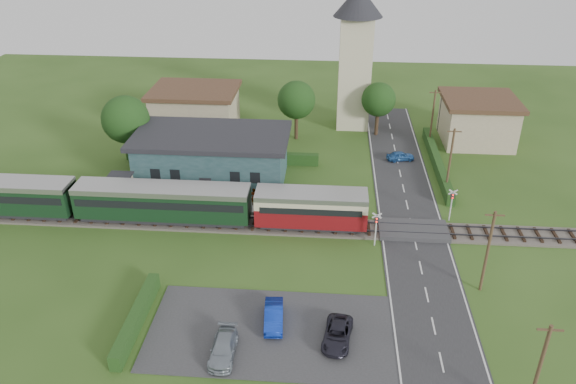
# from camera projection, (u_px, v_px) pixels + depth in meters

# --- Properties ---
(ground) EXTENTS (120.00, 120.00, 0.00)m
(ground) POSITION_uv_depth(u_px,v_px,m) (301.00, 240.00, 49.69)
(ground) COLOR #2D4C19
(railway_track) EXTENTS (76.00, 3.20, 0.49)m
(railway_track) POSITION_uv_depth(u_px,v_px,m) (303.00, 227.00, 51.39)
(railway_track) COLOR #4C443D
(railway_track) RESTS_ON ground
(road) EXTENTS (6.00, 70.00, 0.05)m
(road) POSITION_uv_depth(u_px,v_px,m) (416.00, 244.00, 48.98)
(road) COLOR #28282B
(road) RESTS_ON ground
(car_park) EXTENTS (17.00, 9.00, 0.08)m
(car_park) POSITION_uv_depth(u_px,v_px,m) (270.00, 332.00, 39.23)
(car_park) COLOR #333335
(car_park) RESTS_ON ground
(crossing_deck) EXTENTS (6.20, 3.40, 0.45)m
(crossing_deck) POSITION_uv_depth(u_px,v_px,m) (413.00, 230.00, 50.64)
(crossing_deck) COLOR #333335
(crossing_deck) RESTS_ON ground
(platform) EXTENTS (30.00, 3.00, 0.45)m
(platform) POSITION_uv_depth(u_px,v_px,m) (203.00, 204.00, 54.85)
(platform) COLOR gray
(platform) RESTS_ON ground
(equipment_hut) EXTENTS (2.30, 2.30, 2.55)m
(equipment_hut) POSITION_uv_depth(u_px,v_px,m) (121.00, 187.00, 54.68)
(equipment_hut) COLOR beige
(equipment_hut) RESTS_ON platform
(station_building) EXTENTS (16.00, 9.00, 5.30)m
(station_building) POSITION_uv_depth(u_px,v_px,m) (213.00, 157.00, 58.77)
(station_building) COLOR #204343
(station_building) RESTS_ON ground
(train) EXTENTS (43.20, 2.90, 3.40)m
(train) POSITION_uv_depth(u_px,v_px,m) (129.00, 200.00, 51.53)
(train) COLOR #232328
(train) RESTS_ON ground
(church_tower) EXTENTS (6.00, 6.00, 17.60)m
(church_tower) POSITION_uv_depth(u_px,v_px,m) (356.00, 48.00, 69.11)
(church_tower) COLOR beige
(church_tower) RESTS_ON ground
(house_west) EXTENTS (10.80, 8.80, 5.50)m
(house_west) POSITION_uv_depth(u_px,v_px,m) (196.00, 109.00, 71.38)
(house_west) COLOR tan
(house_west) RESTS_ON ground
(house_east) EXTENTS (8.80, 8.80, 5.50)m
(house_east) POSITION_uv_depth(u_px,v_px,m) (477.00, 120.00, 68.05)
(house_east) COLOR tan
(house_east) RESTS_ON ground
(hedge_carpark) EXTENTS (0.80, 9.00, 1.20)m
(hedge_carpark) POSITION_uv_depth(u_px,v_px,m) (136.00, 318.00, 39.63)
(hedge_carpark) COLOR #193814
(hedge_carpark) RESTS_ON ground
(hedge_roadside) EXTENTS (0.80, 18.00, 1.20)m
(hedge_roadside) POSITION_uv_depth(u_px,v_px,m) (437.00, 162.00, 62.47)
(hedge_roadside) COLOR #193814
(hedge_roadside) RESTS_ON ground
(hedge_station) EXTENTS (22.00, 0.80, 1.30)m
(hedge_station) POSITION_uv_depth(u_px,v_px,m) (222.00, 157.00, 63.69)
(hedge_station) COLOR #193814
(hedge_station) RESTS_ON ground
(tree_a) EXTENTS (5.20, 5.20, 8.00)m
(tree_a) POSITION_uv_depth(u_px,v_px,m) (126.00, 120.00, 60.84)
(tree_a) COLOR #332316
(tree_a) RESTS_ON ground
(tree_b) EXTENTS (4.60, 4.60, 7.34)m
(tree_b) POSITION_uv_depth(u_px,v_px,m) (296.00, 100.00, 67.66)
(tree_b) COLOR #332316
(tree_b) RESTS_ON ground
(tree_c) EXTENTS (4.20, 4.20, 6.78)m
(tree_c) POSITION_uv_depth(u_px,v_px,m) (379.00, 100.00, 68.89)
(tree_c) COLOR #332316
(tree_c) RESTS_ON ground
(utility_pole_a) EXTENTS (1.40, 0.22, 7.00)m
(utility_pole_a) POSITION_uv_depth(u_px,v_px,m) (538.00, 372.00, 31.17)
(utility_pole_a) COLOR #473321
(utility_pole_a) RESTS_ON ground
(utility_pole_b) EXTENTS (1.40, 0.22, 7.00)m
(utility_pole_b) POSITION_uv_depth(u_px,v_px,m) (488.00, 251.00, 41.71)
(utility_pole_b) COLOR #473321
(utility_pole_b) RESTS_ON ground
(utility_pole_c) EXTENTS (1.40, 0.22, 7.00)m
(utility_pole_c) POSITION_uv_depth(u_px,v_px,m) (450.00, 160.00, 55.77)
(utility_pole_c) COLOR #473321
(utility_pole_c) RESTS_ON ground
(utility_pole_d) EXTENTS (1.40, 0.22, 7.00)m
(utility_pole_d) POSITION_uv_depth(u_px,v_px,m) (432.00, 118.00, 66.31)
(utility_pole_d) COLOR #473321
(utility_pole_d) RESTS_ON ground
(crossing_signal_near) EXTENTS (0.84, 0.28, 3.28)m
(crossing_signal_near) POSITION_uv_depth(u_px,v_px,m) (376.00, 224.00, 47.87)
(crossing_signal_near) COLOR silver
(crossing_signal_near) RESTS_ON ground
(crossing_signal_far) EXTENTS (0.84, 0.28, 3.28)m
(crossing_signal_far) POSITION_uv_depth(u_px,v_px,m) (452.00, 200.00, 51.58)
(crossing_signal_far) COLOR silver
(crossing_signal_far) RESTS_ON ground
(streetlamp_west) EXTENTS (0.30, 0.30, 5.15)m
(streetlamp_west) POSITION_uv_depth(u_px,v_px,m) (129.00, 120.00, 67.36)
(streetlamp_west) COLOR #3F3F47
(streetlamp_west) RESTS_ON ground
(streetlamp_east) EXTENTS (0.30, 0.30, 5.15)m
(streetlamp_east) POSITION_uv_depth(u_px,v_px,m) (440.00, 108.00, 70.85)
(streetlamp_east) COLOR #3F3F47
(streetlamp_east) RESTS_ON ground
(car_on_road) EXTENTS (3.32, 1.93, 1.06)m
(car_on_road) POSITION_uv_depth(u_px,v_px,m) (400.00, 156.00, 64.01)
(car_on_road) COLOR #275A9F
(car_on_road) RESTS_ON road
(car_park_blue) EXTENTS (1.60, 3.82, 1.23)m
(car_park_blue) POSITION_uv_depth(u_px,v_px,m) (274.00, 316.00, 39.70)
(car_park_blue) COLOR #0D2A9F
(car_park_blue) RESTS_ON car_park
(car_park_silver) EXTENTS (1.63, 3.96, 1.15)m
(car_park_silver) POSITION_uv_depth(u_px,v_px,m) (223.00, 348.00, 36.94)
(car_park_silver) COLOR gray
(car_park_silver) RESTS_ON car_park
(car_park_dark) EXTENTS (2.32, 4.15, 1.09)m
(car_park_dark) POSITION_uv_depth(u_px,v_px,m) (337.00, 334.00, 38.13)
(car_park_dark) COLOR #201F2A
(car_park_dark) RESTS_ON car_park
(pedestrian_near) EXTENTS (0.67, 0.44, 1.80)m
(pedestrian_near) POSITION_uv_depth(u_px,v_px,m) (254.00, 197.00, 53.83)
(pedestrian_near) COLOR gray
(pedestrian_near) RESTS_ON platform
(pedestrian_far) EXTENTS (0.69, 0.84, 1.58)m
(pedestrian_far) POSITION_uv_depth(u_px,v_px,m) (142.00, 193.00, 54.72)
(pedestrian_far) COLOR gray
(pedestrian_far) RESTS_ON platform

